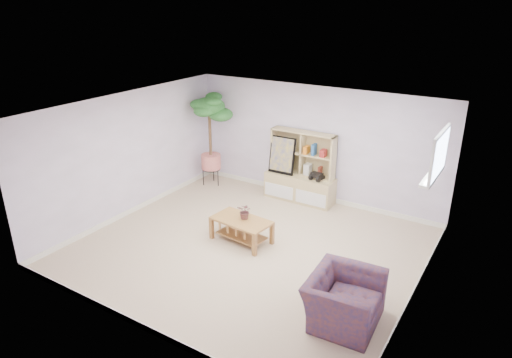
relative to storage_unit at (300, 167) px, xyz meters
The scene contains 14 objects.
floor 2.37m from the storage_unit, 85.33° to the right, with size 5.50×5.00×0.01m, color tan.
ceiling 2.79m from the storage_unit, 85.33° to the right, with size 5.50×5.00×0.01m, color white.
walls 2.29m from the storage_unit, 85.33° to the right, with size 5.51×5.01×2.40m.
baseboard 2.35m from the storage_unit, 85.33° to the right, with size 5.50×5.00×0.10m, color white, non-canonical shape.
window 3.57m from the storage_unit, 29.38° to the right, with size 0.10×0.98×0.68m, color #CCDCFD, non-canonical shape.
window_sill 3.42m from the storage_unit, 29.89° to the right, with size 0.14×1.00×0.04m, color white.
storage_unit is the anchor object (origin of this frame).
poster 0.45m from the storage_unit, 169.90° to the right, with size 0.56×0.13×0.78m, color yellow, non-canonical shape.
toy_truck 0.42m from the storage_unit, ahead, with size 0.33×0.23×0.18m, color black, non-canonical shape.
coffee_table 2.19m from the storage_unit, 91.69° to the right, with size 1.03×0.56×0.42m, color brown, non-canonical shape.
table_plant 2.07m from the storage_unit, 90.65° to the right, with size 0.26×0.22×0.29m, color #125712.
floor_tree 2.16m from the storage_unit, behind, with size 0.77×0.77×2.09m, color #17541A, non-canonical shape.
armchair 3.93m from the storage_unit, 54.74° to the right, with size 1.02×0.89×0.75m, color navy.
sill_plant 3.38m from the storage_unit, 26.77° to the right, with size 0.14×0.12×0.26m, color #17541A.
Camera 1 is at (3.72, -5.77, 4.01)m, focal length 32.00 mm.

